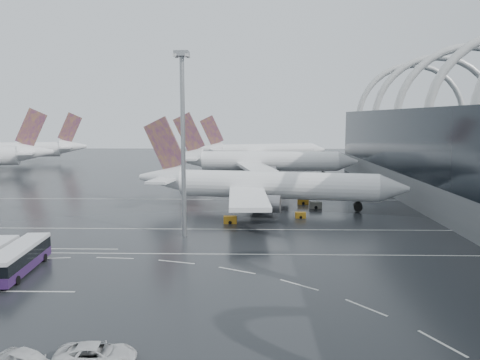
{
  "coord_description": "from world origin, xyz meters",
  "views": [
    {
      "loc": [
        8.42,
        -62.58,
        18.17
      ],
      "look_at": [
        6.48,
        20.51,
        7.0
      ],
      "focal_mm": 35.0,
      "sensor_mm": 36.0,
      "label": 1
    }
  ],
  "objects_px": {
    "gse_cart_belly_a": "(300,215)",
    "floodlight_mast": "(183,122)",
    "airliner_gate_b": "(260,162)",
    "gse_cart_belly_e": "(303,201)",
    "gse_cart_belly_b": "(316,205)",
    "jet_remote_far": "(29,150)",
    "van_curve_a": "(96,355)",
    "airliner_gate_c": "(261,151)",
    "airliner_main": "(263,186)",
    "gse_cart_belly_c": "(230,220)",
    "bus_row_near_d": "(19,258)"
  },
  "relations": [
    {
      "from": "gse_cart_belly_a",
      "to": "floodlight_mast",
      "type": "bearing_deg",
      "value": -144.59
    },
    {
      "from": "airliner_gate_b",
      "to": "floodlight_mast",
      "type": "height_order",
      "value": "floodlight_mast"
    },
    {
      "from": "floodlight_mast",
      "to": "gse_cart_belly_e",
      "type": "distance_m",
      "value": 38.54
    },
    {
      "from": "gse_cart_belly_a",
      "to": "gse_cart_belly_b",
      "type": "relative_size",
      "value": 0.79
    },
    {
      "from": "jet_remote_far",
      "to": "van_curve_a",
      "type": "distance_m",
      "value": 173.2
    },
    {
      "from": "jet_remote_far",
      "to": "gse_cart_belly_a",
      "type": "xyz_separation_m",
      "value": [
        98.62,
        -102.95,
        -4.71
      ]
    },
    {
      "from": "airliner_gate_c",
      "to": "jet_remote_far",
      "type": "bearing_deg",
      "value": 163.43
    },
    {
      "from": "van_curve_a",
      "to": "gse_cart_belly_a",
      "type": "xyz_separation_m",
      "value": [
        20.42,
        51.53,
        -0.31
      ]
    },
    {
      "from": "airliner_main",
      "to": "gse_cart_belly_e",
      "type": "bearing_deg",
      "value": 38.94
    },
    {
      "from": "jet_remote_far",
      "to": "gse_cart_belly_b",
      "type": "xyz_separation_m",
      "value": [
        102.62,
        -93.7,
        -4.57
      ]
    },
    {
      "from": "airliner_gate_c",
      "to": "gse_cart_belly_e",
      "type": "xyz_separation_m",
      "value": [
        7.1,
        -88.47,
        -4.13
      ]
    },
    {
      "from": "airliner_gate_b",
      "to": "gse_cart_belly_b",
      "type": "xyz_separation_m",
      "value": [
        10.43,
        -47.36,
        -4.28
      ]
    },
    {
      "from": "gse_cart_belly_a",
      "to": "gse_cart_belly_c",
      "type": "relative_size",
      "value": 0.84
    },
    {
      "from": "floodlight_mast",
      "to": "gse_cart_belly_e",
      "type": "relative_size",
      "value": 12.22
    },
    {
      "from": "airliner_gate_b",
      "to": "gse_cart_belly_b",
      "type": "relative_size",
      "value": 23.54
    },
    {
      "from": "airliner_gate_c",
      "to": "floodlight_mast",
      "type": "distance_m",
      "value": 117.42
    },
    {
      "from": "airliner_gate_c",
      "to": "floodlight_mast",
      "type": "relative_size",
      "value": 1.89
    },
    {
      "from": "gse_cart_belly_b",
      "to": "airliner_gate_b",
      "type": "bearing_deg",
      "value": 102.42
    },
    {
      "from": "van_curve_a",
      "to": "gse_cart_belly_a",
      "type": "height_order",
      "value": "van_curve_a"
    },
    {
      "from": "airliner_gate_b",
      "to": "van_curve_a",
      "type": "distance_m",
      "value": 109.12
    },
    {
      "from": "gse_cart_belly_e",
      "to": "airliner_main",
      "type": "bearing_deg",
      "value": -150.85
    },
    {
      "from": "gse_cart_belly_a",
      "to": "gse_cart_belly_e",
      "type": "distance_m",
      "value": 13.87
    },
    {
      "from": "jet_remote_far",
      "to": "bus_row_near_d",
      "type": "height_order",
      "value": "jet_remote_far"
    },
    {
      "from": "gse_cart_belly_b",
      "to": "floodlight_mast",
      "type": "bearing_deg",
      "value": -135.38
    },
    {
      "from": "van_curve_a",
      "to": "gse_cart_belly_c",
      "type": "relative_size",
      "value": 2.63
    },
    {
      "from": "airliner_gate_c",
      "to": "gse_cart_belly_c",
      "type": "height_order",
      "value": "airliner_gate_c"
    },
    {
      "from": "airliner_gate_b",
      "to": "bus_row_near_d",
      "type": "height_order",
      "value": "airliner_gate_b"
    },
    {
      "from": "jet_remote_far",
      "to": "gse_cart_belly_b",
      "type": "bearing_deg",
      "value": 126.06
    },
    {
      "from": "airliner_gate_c",
      "to": "bus_row_near_d",
      "type": "height_order",
      "value": "airliner_gate_c"
    },
    {
      "from": "airliner_gate_b",
      "to": "bus_row_near_d",
      "type": "xyz_separation_m",
      "value": [
        -29.86,
        -87.68,
        -3.18
      ]
    },
    {
      "from": "airliner_gate_c",
      "to": "floodlight_mast",
      "type": "xyz_separation_m",
      "value": [
        -14.13,
        -115.87,
        12.73
      ]
    },
    {
      "from": "airliner_main",
      "to": "jet_remote_far",
      "type": "distance_m",
      "value": 131.56
    },
    {
      "from": "airliner_main",
      "to": "airliner_gate_c",
      "type": "height_order",
      "value": "airliner_gate_c"
    },
    {
      "from": "airliner_gate_b",
      "to": "floodlight_mast",
      "type": "bearing_deg",
      "value": -98.85
    },
    {
      "from": "airliner_gate_c",
      "to": "gse_cart_belly_e",
      "type": "height_order",
      "value": "airliner_gate_c"
    },
    {
      "from": "bus_row_near_d",
      "to": "gse_cart_belly_a",
      "type": "relative_size",
      "value": 6.97
    },
    {
      "from": "airliner_gate_b",
      "to": "van_curve_a",
      "type": "bearing_deg",
      "value": -95.89
    },
    {
      "from": "jet_remote_far",
      "to": "airliner_main",
      "type": "bearing_deg",
      "value": 122.85
    },
    {
      "from": "van_curve_a",
      "to": "gse_cart_belly_b",
      "type": "height_order",
      "value": "van_curve_a"
    },
    {
      "from": "airliner_gate_c",
      "to": "bus_row_near_d",
      "type": "xyz_separation_m",
      "value": [
        -31.17,
        -133.25,
        -2.99
      ]
    },
    {
      "from": "airliner_main",
      "to": "bus_row_near_d",
      "type": "distance_m",
      "value": 49.9
    },
    {
      "from": "jet_remote_far",
      "to": "floodlight_mast",
      "type": "relative_size",
      "value": 1.67
    },
    {
      "from": "airliner_main",
      "to": "gse_cart_belly_c",
      "type": "xyz_separation_m",
      "value": [
        -6.01,
        -13.57,
        -3.99
      ]
    },
    {
      "from": "airliner_gate_c",
      "to": "bus_row_near_d",
      "type": "distance_m",
      "value": 136.88
    },
    {
      "from": "airliner_main",
      "to": "gse_cart_belly_c",
      "type": "bearing_deg",
      "value": -104.09
    },
    {
      "from": "airliner_gate_c",
      "to": "gse_cart_belly_c",
      "type": "relative_size",
      "value": 23.36
    },
    {
      "from": "gse_cart_belly_b",
      "to": "gse_cart_belly_e",
      "type": "height_order",
      "value": "gse_cart_belly_b"
    },
    {
      "from": "floodlight_mast",
      "to": "gse_cart_belly_c",
      "type": "height_order",
      "value": "floodlight_mast"
    },
    {
      "from": "airliner_gate_b",
      "to": "gse_cart_belly_e",
      "type": "bearing_deg",
      "value": -77.43
    },
    {
      "from": "van_curve_a",
      "to": "floodlight_mast",
      "type": "relative_size",
      "value": 0.21
    }
  ]
}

